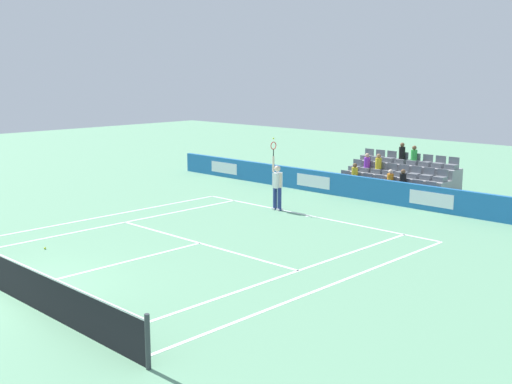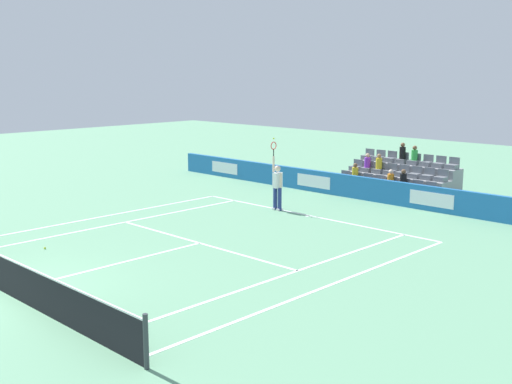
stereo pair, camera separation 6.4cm
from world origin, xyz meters
The scene contains 14 objects.
ground_plane centered at (0.00, 0.00, 0.00)m, with size 80.00×80.00×0.00m, color #669E77.
line_baseline centered at (0.00, -11.89, 0.00)m, with size 10.97×0.10×0.01m, color white.
line_service centered at (0.00, -6.40, 0.00)m, with size 8.23×0.10×0.01m, color white.
line_centre_service centered at (0.00, -3.20, 0.00)m, with size 0.10×6.40×0.01m, color white.
line_singles_sideline_left centered at (4.12, -5.95, 0.00)m, with size 0.10×11.89×0.01m, color white.
line_singles_sideline_right centered at (-4.12, -5.95, 0.00)m, with size 0.10×11.89×0.01m, color white.
line_doubles_sideline_left centered at (5.49, -5.95, 0.00)m, with size 0.10×11.89×0.01m, color white.
line_doubles_sideline_right centered at (-5.49, -5.95, 0.00)m, with size 0.10×11.89×0.01m, color white.
line_centre_mark centered at (0.00, -11.79, 0.00)m, with size 0.10×0.20×0.01m, color white.
sponsor_barrier centered at (0.00, -15.87, 0.49)m, with size 23.62×0.22×0.98m.
tennis_net centered at (0.00, 0.00, 0.49)m, with size 11.97×0.10×1.07m.
tennis_player centered at (1.55, -11.77, 0.99)m, with size 0.53×0.36×2.85m.
stadium_stand centered at (0.01, -18.17, 0.55)m, with size 4.96×2.85×2.21m.
loose_tennis_ball centered at (2.90, -2.62, 0.03)m, with size 0.07×0.07×0.07m, color #D1E533.
Camera 1 is at (-14.92, 6.44, 5.38)m, focal length 44.60 mm.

